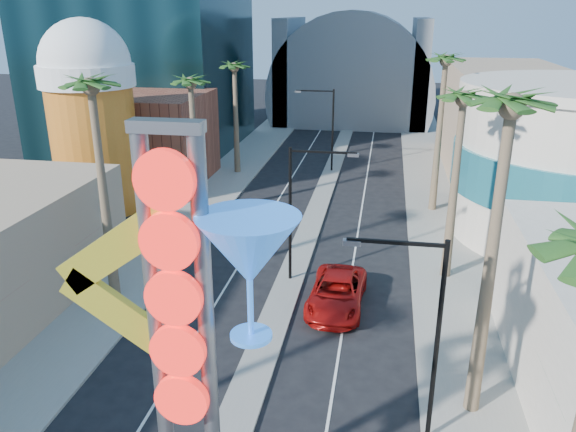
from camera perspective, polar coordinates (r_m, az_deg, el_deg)
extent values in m
cube|color=gray|center=(48.86, -7.81, 2.28)|extent=(5.00, 100.00, 0.15)
cube|color=gray|center=(46.87, 14.94, 0.99)|extent=(5.00, 100.00, 0.15)
cube|color=gray|center=(49.76, 3.74, 2.76)|extent=(1.60, 84.00, 0.15)
cube|color=brown|center=(52.84, -13.82, 7.65)|extent=(10.00, 10.00, 8.00)
cube|color=tan|center=(59.11, 20.82, 9.21)|extent=(10.00, 20.00, 10.00)
cylinder|color=#CF671B|center=(46.07, -18.98, 6.63)|extent=(6.40, 6.40, 10.00)
cylinder|color=white|center=(45.22, -19.77, 13.28)|extent=(7.00, 7.00, 1.60)
sphere|color=white|center=(45.14, -19.89, 14.29)|extent=(6.60, 6.60, 6.60)
cylinder|color=slate|center=(82.11, 6.55, 12.39)|extent=(22.00, 16.00, 22.00)
cube|color=slate|center=(82.81, 0.20, 14.67)|extent=(2.00, 16.00, 14.00)
cube|color=slate|center=(81.71, 13.13, 14.10)|extent=(2.00, 16.00, 14.00)
cylinder|color=slate|center=(15.91, -13.08, -12.38)|extent=(0.44, 0.44, 12.00)
cylinder|color=slate|center=(15.47, -8.16, -13.06)|extent=(0.44, 0.44, 12.00)
cube|color=slate|center=(13.46, -12.28, 8.91)|extent=(1.80, 0.50, 0.30)
cylinder|color=red|center=(13.42, -12.45, 3.58)|extent=(1.50, 0.25, 1.50)
cylinder|color=red|center=(13.93, -11.98, -2.53)|extent=(1.50, 0.25, 1.50)
cylinder|color=red|center=(14.59, -11.54, -8.16)|extent=(1.50, 0.25, 1.50)
cylinder|color=red|center=(15.38, -11.13, -13.26)|extent=(1.50, 0.25, 1.50)
cylinder|color=red|center=(16.27, -10.75, -17.82)|extent=(1.50, 0.25, 1.50)
cube|color=gold|center=(15.04, -17.05, -3.14)|extent=(3.47, 0.25, 2.80)
cube|color=gold|center=(15.91, -16.31, -9.78)|extent=(3.47, 0.25, 2.80)
cone|color=blue|center=(13.78, -3.99, -3.52)|extent=(2.60, 2.60, 1.80)
cylinder|color=blue|center=(14.49, -3.84, -9.32)|extent=(0.16, 0.16, 1.60)
cylinder|color=blue|center=(14.90, -3.76, -12.00)|extent=(1.10, 1.10, 0.12)
cylinder|color=black|center=(31.61, 0.22, -0.05)|extent=(0.18, 0.18, 8.00)
cube|color=black|center=(30.26, 3.61, 6.51)|extent=(3.60, 0.12, 0.12)
cube|color=slate|center=(30.15, 6.65, 6.17)|extent=(0.60, 0.25, 0.18)
cylinder|color=black|center=(54.57, 4.56, 8.55)|extent=(0.18, 0.18, 8.00)
cube|color=black|center=(54.14, 2.73, 12.58)|extent=(3.60, 0.12, 0.12)
cube|color=slate|center=(54.37, 1.01, 12.53)|extent=(0.60, 0.25, 0.18)
cylinder|color=black|center=(20.51, 14.86, -12.77)|extent=(0.18, 0.18, 8.00)
cube|color=black|center=(18.65, 10.94, -2.67)|extent=(3.24, 0.12, 0.12)
cube|color=slate|center=(18.70, 6.51, -2.69)|extent=(0.60, 0.25, 0.18)
cylinder|color=brown|center=(30.29, -18.16, 1.50)|extent=(0.40, 0.40, 11.50)
sphere|color=#214517|center=(29.07, -19.40, 12.30)|extent=(2.40, 2.40, 2.40)
cylinder|color=brown|center=(42.83, -9.48, 6.49)|extent=(0.40, 0.40, 10.00)
sphere|color=#214517|center=(41.95, -9.88, 13.14)|extent=(2.40, 2.40, 2.40)
cylinder|color=brown|center=(54.03, -5.30, 9.50)|extent=(0.40, 0.40, 10.00)
sphere|color=#214517|center=(53.34, -5.48, 14.78)|extent=(2.40, 2.40, 2.40)
cylinder|color=brown|center=(21.57, 19.74, -5.55)|extent=(0.40, 0.40, 12.00)
sphere|color=#214517|center=(19.85, 21.79, 10.29)|extent=(2.40, 2.40, 2.40)
cylinder|color=brown|center=(32.93, 16.47, 2.23)|extent=(0.40, 0.40, 10.50)
sphere|color=#214517|center=(31.79, 17.42, 11.27)|extent=(2.40, 2.40, 2.40)
cylinder|color=brown|center=(44.37, 15.04, 7.55)|extent=(0.40, 0.40, 11.50)
sphere|color=#214517|center=(43.55, 15.74, 14.94)|extent=(2.40, 2.40, 2.40)
imported|color=#B0100D|center=(30.13, 4.97, -7.78)|extent=(3.01, 6.17, 1.69)
imported|color=gray|center=(33.50, 19.78, -5.70)|extent=(0.94, 0.81, 1.68)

